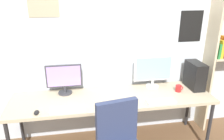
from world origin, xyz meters
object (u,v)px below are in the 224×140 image
(pc_tower, at_px, (195,75))
(coffee_mug, at_px, (179,88))
(computer_mouse, at_px, (36,112))
(monitor_left, at_px, (64,78))
(monitor_right, at_px, (153,70))
(keyboard_left, at_px, (68,109))
(keyboard_right, at_px, (161,101))
(desk, at_px, (113,100))

(pc_tower, height_order, coffee_mug, pc_tower)
(computer_mouse, bearing_deg, monitor_left, 57.28)
(coffee_mug, bearing_deg, monitor_left, 172.46)
(monitor_right, bearing_deg, pc_tower, -11.29)
(monitor_right, xyz_separation_m, computer_mouse, (-1.50, -0.47, -0.23))
(pc_tower, bearing_deg, keyboard_left, -169.16)
(pc_tower, bearing_deg, monitor_right, 168.71)
(keyboard_right, bearing_deg, monitor_right, 84.83)
(monitor_left, distance_m, coffee_mug, 1.52)
(monitor_right, distance_m, computer_mouse, 1.59)
(monitor_right, height_order, pc_tower, monitor_right)
(monitor_right, xyz_separation_m, pc_tower, (0.56, -0.11, -0.07))
(monitor_right, bearing_deg, computer_mouse, -162.68)
(coffee_mug, bearing_deg, desk, -179.13)
(desk, distance_m, keyboard_left, 0.61)
(keyboard_right, relative_size, computer_mouse, 3.66)
(monitor_left, distance_m, pc_tower, 1.77)
(pc_tower, height_order, keyboard_left, pc_tower)
(pc_tower, xyz_separation_m, keyboard_right, (-0.60, -0.33, -0.17))
(pc_tower, bearing_deg, desk, -175.08)
(pc_tower, distance_m, keyboard_left, 1.76)
(pc_tower, distance_m, keyboard_right, 0.71)
(coffee_mug, bearing_deg, computer_mouse, -171.49)
(coffee_mug, bearing_deg, keyboard_right, -144.34)
(pc_tower, relative_size, keyboard_left, 0.93)
(keyboard_right, bearing_deg, monitor_left, 159.13)
(desk, relative_size, keyboard_right, 7.30)
(keyboard_left, bearing_deg, pc_tower, 10.84)
(keyboard_right, bearing_deg, pc_tower, 28.70)
(keyboard_right, distance_m, computer_mouse, 1.46)
(monitor_right, relative_size, keyboard_right, 1.52)
(keyboard_left, distance_m, keyboard_right, 1.12)
(desk, bearing_deg, coffee_mug, 0.87)
(monitor_right, distance_m, keyboard_right, 0.51)
(monitor_left, xyz_separation_m, coffee_mug, (1.50, -0.20, -0.17))
(monitor_right, relative_size, pc_tower, 1.46)
(desk, height_order, keyboard_left, keyboard_left)
(desk, height_order, monitor_left, monitor_left)
(monitor_right, xyz_separation_m, keyboard_left, (-1.16, -0.44, -0.24))
(pc_tower, relative_size, computer_mouse, 3.82)
(monitor_right, xyz_separation_m, coffee_mug, (0.30, -0.20, -0.21))
(monitor_right, distance_m, pc_tower, 0.58)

